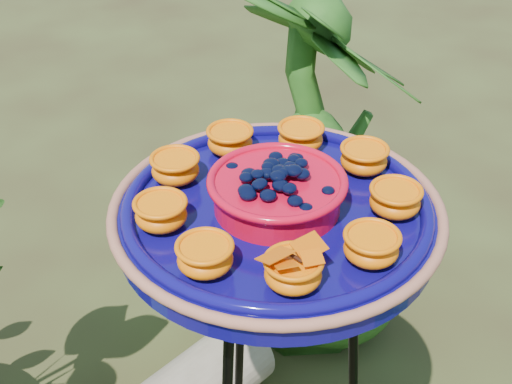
% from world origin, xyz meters
% --- Properties ---
extents(feeder_dish, '(0.49, 0.49, 0.11)m').
position_xyz_m(feeder_dish, '(0.11, -0.00, 0.97)').
color(feeder_dish, '#0C0756').
rests_on(feeder_dish, tripod_stand).
extents(shrub_back_right, '(0.69, 0.69, 1.07)m').
position_xyz_m(shrub_back_right, '(0.53, 0.69, 0.53)').
color(shrub_back_right, '#1D4913').
rests_on(shrub_back_right, ground).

